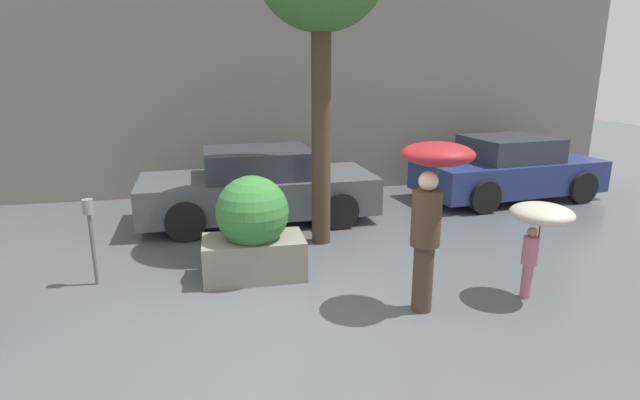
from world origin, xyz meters
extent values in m
plane|color=#51565B|center=(0.00, 0.00, 0.00)|extent=(40.00, 40.00, 0.00)
cube|color=gray|center=(0.00, 6.50, 3.00)|extent=(18.00, 0.30, 6.00)
cube|color=gray|center=(-0.24, 1.55, 0.28)|extent=(1.40, 0.77, 0.57)
sphere|color=#337033|center=(-0.24, 1.55, 0.95)|extent=(1.00, 1.00, 1.00)
cylinder|color=#473323|center=(1.67, 0.13, 0.42)|extent=(0.24, 0.24, 0.84)
cylinder|color=#473323|center=(1.67, 0.13, 1.17)|extent=(0.35, 0.35, 0.66)
sphere|color=beige|center=(1.67, 0.13, 1.61)|extent=(0.23, 0.23, 0.23)
cylinder|color=#4C4C51|center=(1.80, 0.21, 1.55)|extent=(0.02, 0.02, 0.70)
ellipsoid|color=maroon|center=(1.80, 0.21, 1.90)|extent=(0.84, 0.84, 0.27)
cylinder|color=#B76684|center=(3.11, 0.18, 0.23)|extent=(0.13, 0.13, 0.46)
cylinder|color=#B76684|center=(3.11, 0.18, 0.64)|extent=(0.19, 0.19, 0.36)
sphere|color=#997056|center=(3.11, 0.18, 0.88)|extent=(0.12, 0.12, 0.12)
cylinder|color=#4C4C51|center=(3.19, 0.16, 0.89)|extent=(0.02, 0.02, 0.47)
ellipsoid|color=beige|center=(3.19, 0.16, 1.12)|extent=(0.76, 0.76, 0.24)
cube|color=#4C5156|center=(0.06, 4.23, 0.53)|extent=(4.43, 1.96, 0.68)
cube|color=#2D333D|center=(0.06, 4.23, 1.12)|extent=(2.02, 1.60, 0.51)
cylinder|color=black|center=(-1.26, 3.28, 0.34)|extent=(0.69, 0.25, 0.68)
cylinder|color=black|center=(-1.33, 5.07, 0.34)|extent=(0.69, 0.25, 0.68)
cylinder|color=black|center=(1.44, 3.39, 0.34)|extent=(0.69, 0.25, 0.68)
cylinder|color=black|center=(1.37, 5.18, 0.34)|extent=(0.69, 0.25, 0.68)
cube|color=navy|center=(5.63, 4.77, 0.53)|extent=(4.18, 2.25, 0.68)
cube|color=#2D333D|center=(5.63, 4.77, 1.12)|extent=(1.97, 1.73, 0.51)
cylinder|color=black|center=(4.51, 3.73, 0.34)|extent=(0.70, 0.30, 0.68)
cylinder|color=black|center=(4.30, 5.51, 0.34)|extent=(0.70, 0.30, 0.68)
cylinder|color=black|center=(6.97, 4.03, 0.34)|extent=(0.70, 0.30, 0.68)
cylinder|color=black|center=(6.76, 5.81, 0.34)|extent=(0.70, 0.30, 0.68)
cylinder|color=#423323|center=(0.97, 2.76, 1.82)|extent=(0.31, 0.31, 3.64)
cylinder|color=#595B60|center=(-2.36, 1.72, 0.50)|extent=(0.05, 0.05, 1.00)
cylinder|color=gray|center=(-2.36, 1.72, 1.10)|extent=(0.14, 0.14, 0.20)
camera|label=1|loc=(-0.66, -5.03, 2.88)|focal=28.00mm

